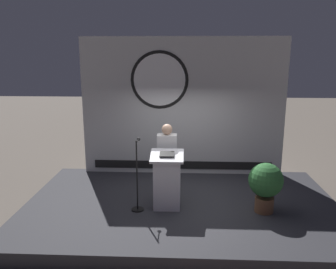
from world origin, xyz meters
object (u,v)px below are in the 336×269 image
Objects in this scene: speaker_person at (167,161)px; potted_plant at (266,183)px; podium at (167,181)px; microphone_stand at (138,186)px.

potted_plant is at bearing -16.82° from speaker_person.
speaker_person is (-0.02, 0.48, 0.26)m from podium.
podium is 0.82× the size of microphone_stand.
potted_plant is at bearing 0.12° from microphone_stand.
speaker_person is at bearing 46.87° from microphone_stand.
microphone_stand reaches higher than potted_plant.
microphone_stand is (-0.55, -0.58, -0.33)m from speaker_person.
microphone_stand reaches higher than podium.
microphone_stand is 1.43× the size of potted_plant.
microphone_stand is at bearing -169.68° from podium.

